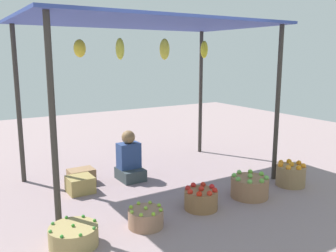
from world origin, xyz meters
The scene contains 10 objects.
ground_plane centered at (0.00, 0.00, 0.00)m, with size 14.00×14.00×0.00m, color gray.
market_stall_structure centered at (0.00, 0.00, 2.23)m, with size 3.68×2.25×2.41m.
vendor_person centered at (-0.25, 0.21, 0.30)m, with size 0.36×0.44×0.78m.
basket_green_chilies centered at (-1.65, -1.35, 0.10)m, with size 0.50×0.50×0.24m.
basket_limes centered at (-0.81, -1.36, 0.11)m, with size 0.40×0.40×0.25m.
basket_red_tomatoes centered at (0.02, -1.30, 0.13)m, with size 0.43×0.43×0.30m.
basket_green_apples centered at (0.83, -1.33, 0.14)m, with size 0.51×0.51×0.33m.
basket_oranges centered at (1.68, -1.32, 0.16)m, with size 0.43×0.43×0.37m.
wooden_crate_near_vendor centered at (-0.96, 0.42, 0.11)m, with size 0.38×0.28×0.22m, color #946F4B.
wooden_crate_stacked_rear centered at (-1.10, 0.07, 0.12)m, with size 0.35×0.34×0.23m, color #998248.
Camera 1 is at (-2.65, -4.81, 1.93)m, focal length 39.26 mm.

